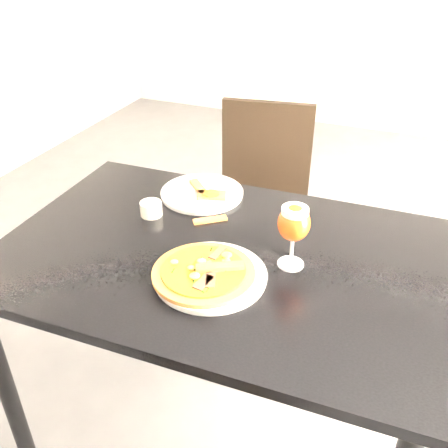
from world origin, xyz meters
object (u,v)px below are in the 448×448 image
at_px(dining_table, 219,277).
at_px(chair_far, 260,200).
at_px(pizza, 204,272).
at_px(beer_glass, 294,224).

xyz_separation_m(dining_table, chair_far, (-0.13, 0.77, -0.17)).
relative_size(pizza, beer_glass, 1.48).
distance_m(dining_table, chair_far, 0.80).
xyz_separation_m(dining_table, pizza, (0.01, -0.13, 0.11)).
relative_size(dining_table, pizza, 4.71).
height_order(chair_far, pizza, chair_far).
height_order(chair_far, beer_glass, beer_glass).
height_order(dining_table, chair_far, chair_far).
bearing_deg(chair_far, dining_table, -89.41).
relative_size(dining_table, chair_far, 1.38).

